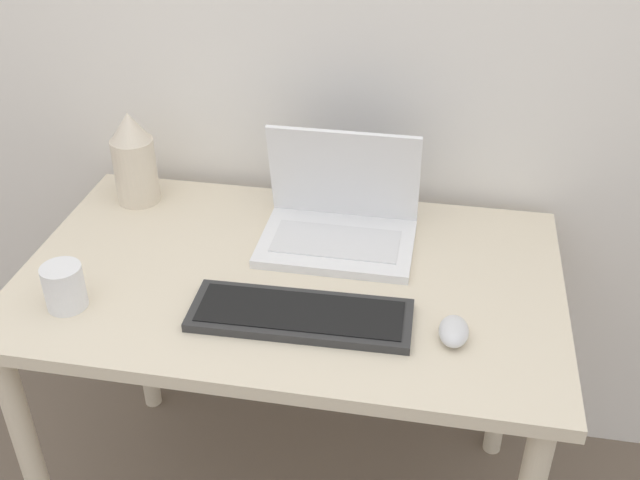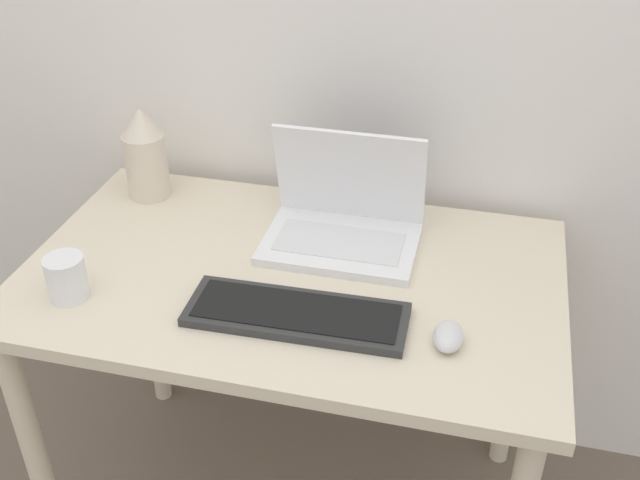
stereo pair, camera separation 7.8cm
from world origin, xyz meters
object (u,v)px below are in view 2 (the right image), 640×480
mouse (448,336)px  mug (66,278)px  vase (145,154)px  keyboard (297,314)px  laptop (344,219)px

mouse → mug: 0.76m
mouse → mug: mug is taller
mug → vase: bearing=92.9°
keyboard → vase: size_ratio=1.89×
keyboard → mouse: bearing=-1.3°
mouse → mug: bearing=-177.4°
keyboard → vase: (-0.49, 0.39, 0.10)m
laptop → mouse: size_ratio=3.90×
mouse → vase: (-0.78, 0.39, 0.09)m
laptop → mouse: 0.41m
mouse → laptop: bearing=131.1°
vase → mouse: bearing=-26.8°
mouse → vase: bearing=153.2°
laptop → keyboard: bearing=-95.3°
keyboard → mouse: size_ratio=5.01×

